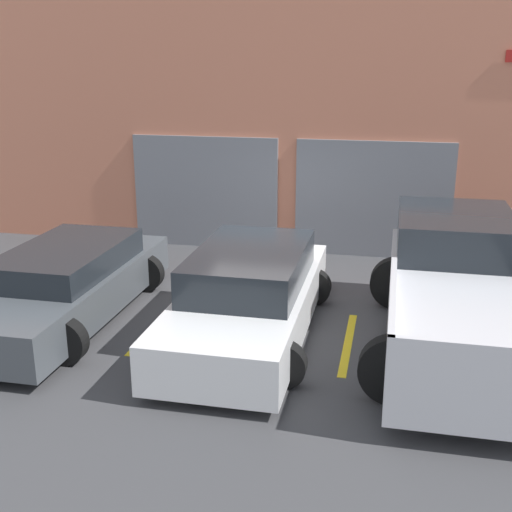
# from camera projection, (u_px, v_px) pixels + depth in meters

# --- Properties ---
(ground_plane) EXTENTS (28.00, 28.00, 0.00)m
(ground_plane) POSITION_uv_depth(u_px,v_px,m) (268.00, 299.00, 11.20)
(ground_plane) COLOR #3D3D3F
(shophouse_building) EXTENTS (15.85, 0.68, 5.70)m
(shophouse_building) POSITION_uv_depth(u_px,v_px,m) (300.00, 119.00, 13.44)
(shophouse_building) COLOR #D17A5B
(shophouse_building) RESTS_ON ground
(pickup_truck) EXTENTS (2.56, 5.15, 1.72)m
(pickup_truck) POSITION_uv_depth(u_px,v_px,m) (457.00, 292.00, 9.18)
(pickup_truck) COLOR silver
(pickup_truck) RESTS_ON ground
(sedan_white) EXTENTS (2.17, 4.77, 1.33)m
(sedan_white) POSITION_uv_depth(u_px,v_px,m) (249.00, 295.00, 9.62)
(sedan_white) COLOR white
(sedan_white) RESTS_ON ground
(sedan_side) EXTENTS (2.16, 4.78, 1.18)m
(sedan_side) POSITION_uv_depth(u_px,v_px,m) (66.00, 284.00, 10.24)
(sedan_side) COLOR #474C51
(sedan_side) RESTS_ON ground
(parking_stripe_left) EXTENTS (0.12, 2.20, 0.01)m
(parking_stripe_left) POSITION_uv_depth(u_px,v_px,m) (156.00, 326.00, 10.08)
(parking_stripe_left) COLOR gold
(parking_stripe_left) RESTS_ON ground
(parking_stripe_centre) EXTENTS (0.12, 2.20, 0.01)m
(parking_stripe_centre) POSITION_uv_depth(u_px,v_px,m) (348.00, 343.00, 9.47)
(parking_stripe_centre) COLOR gold
(parking_stripe_centre) RESTS_ON ground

